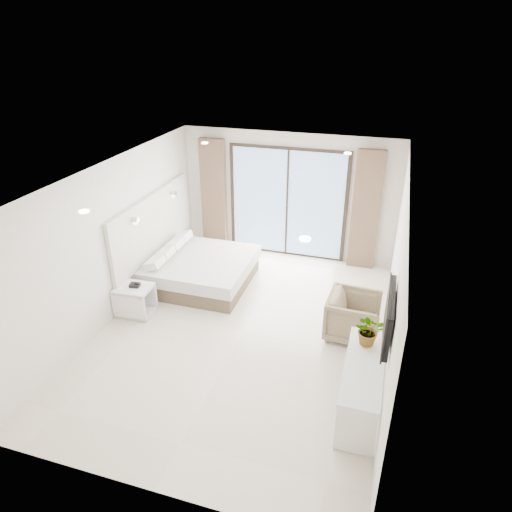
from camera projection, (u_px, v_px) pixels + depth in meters
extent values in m
plane|color=beige|center=(243.00, 331.00, 7.68)|extent=(6.20, 6.20, 0.00)
cube|color=silver|center=(288.00, 196.00, 9.72)|extent=(4.60, 0.02, 2.70)
cube|color=silver|center=(140.00, 400.00, 4.43)|extent=(4.60, 0.02, 2.70)
cube|color=silver|center=(112.00, 242.00, 7.67)|extent=(0.02, 6.20, 2.70)
cube|color=silver|center=(395.00, 282.00, 6.47)|extent=(0.02, 6.20, 2.70)
cube|color=white|center=(240.00, 176.00, 6.46)|extent=(4.60, 6.20, 0.02)
cube|color=silver|center=(153.00, 224.00, 8.86)|extent=(0.08, 3.00, 1.20)
cube|color=black|center=(390.00, 316.00, 5.35)|extent=(0.06, 1.00, 0.58)
cube|color=black|center=(386.00, 316.00, 5.36)|extent=(0.02, 1.04, 0.62)
cube|color=black|center=(287.00, 203.00, 9.76)|extent=(2.56, 0.04, 2.42)
cube|color=#8CB2E0|center=(287.00, 204.00, 9.73)|extent=(2.40, 0.01, 2.30)
cube|color=brown|center=(214.00, 195.00, 10.07)|extent=(0.55, 0.14, 2.50)
cube|color=brown|center=(366.00, 211.00, 9.21)|extent=(0.55, 0.14, 2.50)
cylinder|color=white|center=(84.00, 211.00, 5.27)|extent=(0.12, 0.12, 0.02)
cylinder|color=white|center=(305.00, 239.00, 4.60)|extent=(0.12, 0.12, 0.02)
cylinder|color=white|center=(205.00, 143.00, 8.35)|extent=(0.12, 0.12, 0.02)
cylinder|color=white|center=(348.00, 153.00, 7.67)|extent=(0.12, 0.12, 0.02)
cube|color=brown|center=(201.00, 276.00, 9.07)|extent=(1.88, 1.78, 0.30)
cube|color=silver|center=(200.00, 264.00, 8.94)|extent=(1.95, 1.86, 0.24)
cube|color=white|center=(155.00, 265.00, 8.50)|extent=(0.28, 0.38, 0.14)
cube|color=white|center=(165.00, 255.00, 8.85)|extent=(0.28, 0.38, 0.14)
cube|color=white|center=(174.00, 247.00, 9.20)|extent=(0.28, 0.38, 0.14)
cube|color=white|center=(183.00, 239.00, 9.54)|extent=(0.28, 0.38, 0.14)
cube|color=silver|center=(134.00, 288.00, 7.91)|extent=(0.62, 0.51, 0.05)
cube|color=silver|center=(137.00, 312.00, 8.14)|extent=(0.62, 0.51, 0.05)
cube|color=silver|center=(129.00, 307.00, 7.84)|extent=(0.60, 0.07, 0.49)
cube|color=silver|center=(142.00, 294.00, 8.21)|extent=(0.60, 0.07, 0.49)
cube|color=black|center=(135.00, 285.00, 7.90)|extent=(0.19, 0.16, 0.06)
cube|color=silver|center=(364.00, 367.00, 5.78)|extent=(0.49, 1.57, 0.06)
cube|color=silver|center=(355.00, 431.00, 5.35)|extent=(0.47, 0.06, 0.71)
cube|color=silver|center=(366.00, 356.00, 6.55)|extent=(0.47, 0.06, 0.71)
imported|color=#33662D|center=(369.00, 333.00, 6.07)|extent=(0.50, 0.53, 0.34)
imported|color=#8F7E5D|center=(353.00, 314.00, 7.39)|extent=(0.80, 0.85, 0.83)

